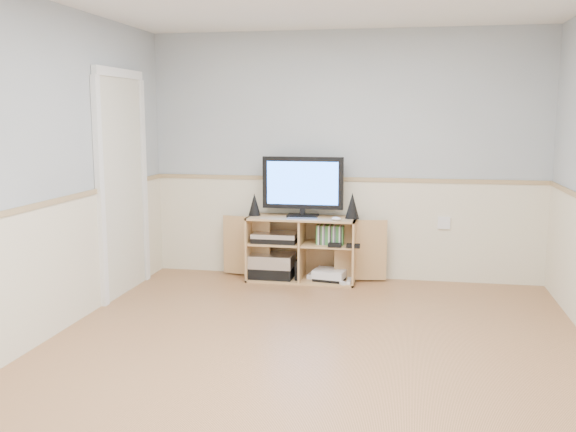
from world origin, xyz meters
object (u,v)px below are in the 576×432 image
Objects in this scene: game_consoles at (329,275)px; monitor at (303,184)px; keyboard at (302,219)px; media_cabinet at (303,247)px.

monitor is at bearing 167.82° from game_consoles.
keyboard is 0.65m from game_consoles.
monitor reaches higher than media_cabinet.
monitor is (0.00, -0.00, 0.64)m from media_cabinet.
monitor is at bearing 94.76° from keyboard.
media_cabinet is at bearing 90.00° from monitor.
monitor is 2.71× the size of keyboard.
media_cabinet is 2.08× the size of monitor.
game_consoles is at bearing -12.70° from media_cabinet.
keyboard is 0.65× the size of game_consoles.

